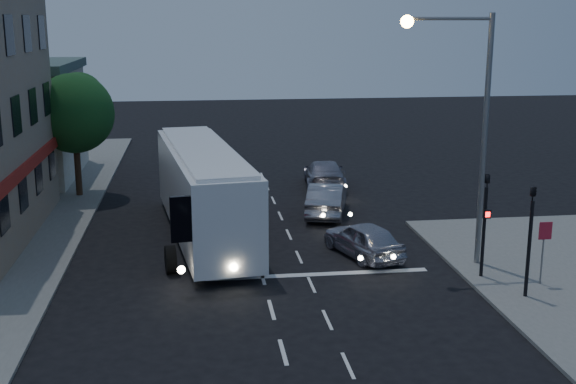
{
  "coord_description": "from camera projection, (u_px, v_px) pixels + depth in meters",
  "views": [
    {
      "loc": [
        -2.22,
        -22.07,
        8.89
      ],
      "look_at": [
        1.38,
        5.6,
        2.2
      ],
      "focal_mm": 45.0,
      "sensor_mm": 36.0,
      "label": 1
    }
  ],
  "objects": [
    {
      "name": "ground",
      "position": [
        268.0,
        298.0,
        23.64
      ],
      "size": [
        120.0,
        120.0,
        0.0
      ],
      "primitive_type": "plane",
      "color": "black"
    },
    {
      "name": "road_markings",
      "position": [
        293.0,
        263.0,
        26.99
      ],
      "size": [
        8.0,
        30.55,
        0.01
      ],
      "color": "silver",
      "rests_on": "ground"
    },
    {
      "name": "tour_bus",
      "position": [
        204.0,
        189.0,
        29.8
      ],
      "size": [
        4.17,
        12.64,
        3.8
      ],
      "rotation": [
        0.0,
        0.0,
        0.13
      ],
      "color": "white",
      "rests_on": "ground"
    },
    {
      "name": "car_suv",
      "position": [
        363.0,
        239.0,
        27.65
      ],
      "size": [
        2.81,
        4.32,
        1.37
      ],
      "primitive_type": "imported",
      "rotation": [
        0.0,
        0.0,
        3.46
      ],
      "color": "#A5A6B5",
      "rests_on": "ground"
    },
    {
      "name": "car_sedan_a",
      "position": [
        327.0,
        199.0,
        33.54
      ],
      "size": [
        2.73,
        4.83,
        1.51
      ],
      "primitive_type": "imported",
      "rotation": [
        0.0,
        0.0,
        2.88
      ],
      "color": "gray",
      "rests_on": "ground"
    },
    {
      "name": "car_sedan_b",
      "position": [
        324.0,
        174.0,
        39.0
      ],
      "size": [
        2.6,
        5.3,
        1.48
      ],
      "primitive_type": "imported",
      "rotation": [
        0.0,
        0.0,
        3.04
      ],
      "color": "gray",
      "rests_on": "ground"
    },
    {
      "name": "traffic_signal_main",
      "position": [
        485.0,
        213.0,
        24.78
      ],
      "size": [
        0.25,
        0.35,
        4.1
      ],
      "color": "black",
      "rests_on": "sidewalk_near"
    },
    {
      "name": "traffic_signal_side",
      "position": [
        531.0,
        228.0,
        22.96
      ],
      "size": [
        0.18,
        0.15,
        4.1
      ],
      "color": "black",
      "rests_on": "sidewalk_near"
    },
    {
      "name": "regulatory_sign",
      "position": [
        544.0,
        243.0,
        24.2
      ],
      "size": [
        0.45,
        0.12,
        2.2
      ],
      "color": "slate",
      "rests_on": "sidewalk_near"
    },
    {
      "name": "streetlight",
      "position": [
        468.0,
        112.0,
        25.34
      ],
      "size": [
        3.32,
        0.44,
        9.0
      ],
      "color": "slate",
      "rests_on": "sidewalk_near"
    },
    {
      "name": "street_tree",
      "position": [
        74.0,
        110.0,
        36.04
      ],
      "size": [
        4.0,
        4.0,
        6.2
      ],
      "color": "black",
      "rests_on": "sidewalk_far"
    }
  ]
}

